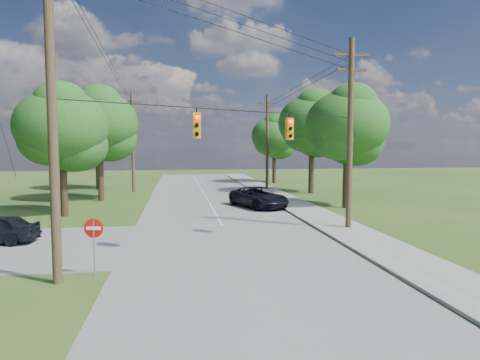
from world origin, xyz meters
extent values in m
plane|color=#2F4C19|center=(0.00, 0.00, 0.00)|extent=(140.00, 140.00, 0.00)
cube|color=gray|center=(2.00, 5.00, 0.01)|extent=(10.00, 100.00, 0.03)
cube|color=#A3A198|center=(8.70, 5.00, 0.06)|extent=(2.60, 100.00, 0.12)
cylinder|color=#4C3627|center=(-4.60, 0.40, 6.00)|extent=(0.32, 0.32, 12.00)
cylinder|color=#4C3627|center=(8.90, 8.00, 5.25)|extent=(0.32, 0.32, 10.50)
cube|color=#4C3627|center=(8.90, 8.00, 9.60)|extent=(2.00, 0.12, 0.14)
cube|color=#4C3627|center=(8.90, 8.00, 8.80)|extent=(1.70, 0.12, 0.14)
cylinder|color=#4C3627|center=(8.90, 30.00, 5.00)|extent=(0.32, 0.32, 10.00)
cube|color=#4C3627|center=(8.90, 30.00, 9.10)|extent=(2.00, 0.12, 0.14)
cylinder|color=#4C3627|center=(-5.00, 30.00, 5.00)|extent=(0.32, 0.32, 10.00)
cube|color=#4C3627|center=(-5.00, 30.00, 9.10)|extent=(2.00, 0.12, 0.14)
cylinder|color=black|center=(2.15, 4.20, 10.35)|extent=(13.52, 7.63, 1.53)
cylinder|color=black|center=(2.15, 4.20, 9.95)|extent=(13.52, 7.63, 1.53)
cylinder|color=black|center=(2.15, 4.20, 9.55)|extent=(13.52, 7.63, 1.53)
cylinder|color=black|center=(8.90, 19.00, 9.35)|extent=(0.03, 22.00, 0.53)
cylinder|color=black|center=(-4.80, 15.20, 10.10)|extent=(0.43, 29.60, 2.03)
cylinder|color=black|center=(8.90, 19.00, 8.95)|extent=(0.03, 22.00, 0.53)
cylinder|color=black|center=(-4.80, 15.20, 9.70)|extent=(0.43, 29.60, 2.03)
cylinder|color=black|center=(2.15, 4.20, 6.20)|extent=(13.52, 7.63, 0.04)
cube|color=#E7A40D|center=(0.26, 3.02, 5.48)|extent=(0.32, 0.22, 1.05)
sphere|color=#FF0C05|center=(0.26, 2.88, 5.83)|extent=(0.17, 0.17, 0.17)
cube|color=#E7A40D|center=(0.26, 3.26, 5.48)|extent=(0.32, 0.22, 1.05)
sphere|color=#FF0C05|center=(0.26, 3.40, 5.83)|extent=(0.17, 0.17, 0.17)
cube|color=#E7A40D|center=(4.85, 5.60, 5.48)|extent=(0.32, 0.22, 1.05)
sphere|color=#FF0C05|center=(4.85, 5.46, 5.83)|extent=(0.17, 0.17, 0.17)
cube|color=#E7A40D|center=(4.85, 5.84, 5.48)|extent=(0.32, 0.22, 1.05)
sphere|color=#FF0C05|center=(4.85, 5.98, 5.83)|extent=(0.17, 0.17, 0.17)
cylinder|color=#3D2E1E|center=(-8.00, 15.00, 1.57)|extent=(0.45, 0.45, 3.15)
ellipsoid|color=#1D4E17|center=(-8.00, 15.00, 5.94)|extent=(6.00, 6.00, 4.92)
cylinder|color=#3D2E1E|center=(-7.00, 23.00, 1.75)|extent=(0.50, 0.50, 3.50)
ellipsoid|color=#1D4E17|center=(-7.00, 23.00, 6.60)|extent=(6.40, 6.40, 5.25)
cylinder|color=#3D2E1E|center=(-9.00, 33.00, 1.66)|extent=(0.48, 0.47, 3.32)
ellipsoid|color=#1D4E17|center=(-9.00, 33.00, 6.27)|extent=(6.00, 6.00, 4.92)
cylinder|color=#3D2E1E|center=(12.00, 16.00, 1.66)|extent=(0.48, 0.48, 3.32)
ellipsoid|color=#1D4E17|center=(12.00, 16.00, 6.27)|extent=(6.20, 6.20, 5.08)
cylinder|color=#3D2E1E|center=(12.50, 26.00, 1.84)|extent=(0.52, 0.52, 3.67)
ellipsoid|color=#1D4E17|center=(12.50, 26.00, 6.93)|extent=(6.60, 6.60, 5.41)
cylinder|color=#3D2E1E|center=(11.50, 38.00, 1.57)|extent=(0.45, 0.45, 3.15)
ellipsoid|color=#1D4E17|center=(11.50, 38.00, 5.94)|extent=(5.80, 5.80, 4.76)
imported|color=black|center=(5.50, 16.99, 0.80)|extent=(4.33, 6.07, 1.54)
cylinder|color=gray|center=(-3.50, 1.00, 1.01)|extent=(0.06, 0.06, 2.02)
cylinder|color=red|center=(-3.50, 1.00, 1.75)|extent=(0.69, 0.15, 0.70)
cube|color=white|center=(-3.50, 0.97, 1.75)|extent=(0.50, 0.12, 0.12)
camera|label=1|loc=(-0.53, -14.53, 4.64)|focal=32.00mm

